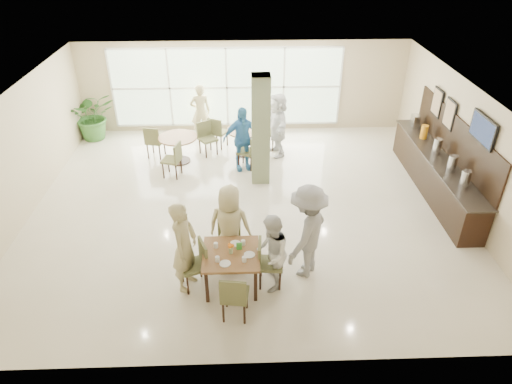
{
  "coord_description": "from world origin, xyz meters",
  "views": [
    {
      "loc": [
        -0.08,
        -9.15,
        6.0
      ],
      "look_at": [
        0.2,
        -1.2,
        1.1
      ],
      "focal_mm": 32.0,
      "sensor_mm": 36.0,
      "label": 1
    }
  ],
  "objects_px": {
    "round_table_left": "(178,143)",
    "teen_standing": "(307,232)",
    "round_table_right": "(246,135)",
    "adult_standing": "(200,112)",
    "teen_left": "(184,247)",
    "adult_b": "(277,125)",
    "buffet_counter": "(436,171)",
    "teen_right": "(271,253)",
    "adult_a": "(242,139)",
    "potted_plant": "(93,116)",
    "teen_far": "(230,226)",
    "main_table": "(231,257)"
  },
  "relations": [
    {
      "from": "buffet_counter",
      "to": "teen_right",
      "type": "bearing_deg",
      "value": -142.49
    },
    {
      "from": "potted_plant",
      "to": "adult_standing",
      "type": "relative_size",
      "value": 0.86
    },
    {
      "from": "buffet_counter",
      "to": "potted_plant",
      "type": "relative_size",
      "value": 3.19
    },
    {
      "from": "adult_a",
      "to": "main_table",
      "type": "bearing_deg",
      "value": -106.72
    },
    {
      "from": "teen_left",
      "to": "teen_far",
      "type": "relative_size",
      "value": 1.04
    },
    {
      "from": "potted_plant",
      "to": "adult_a",
      "type": "height_order",
      "value": "adult_a"
    },
    {
      "from": "round_table_right",
      "to": "adult_a",
      "type": "bearing_deg",
      "value": -97.04
    },
    {
      "from": "round_table_left",
      "to": "teen_standing",
      "type": "relative_size",
      "value": 0.55
    },
    {
      "from": "main_table",
      "to": "teen_left",
      "type": "distance_m",
      "value": 0.86
    },
    {
      "from": "potted_plant",
      "to": "teen_standing",
      "type": "distance_m",
      "value": 8.55
    },
    {
      "from": "round_table_left",
      "to": "teen_left",
      "type": "height_order",
      "value": "teen_left"
    },
    {
      "from": "teen_far",
      "to": "teen_left",
      "type": "bearing_deg",
      "value": 51.45
    },
    {
      "from": "potted_plant",
      "to": "adult_b",
      "type": "xyz_separation_m",
      "value": [
        5.51,
        -1.27,
        0.17
      ]
    },
    {
      "from": "round_table_left",
      "to": "potted_plant",
      "type": "height_order",
      "value": "potted_plant"
    },
    {
      "from": "adult_standing",
      "to": "teen_left",
      "type": "bearing_deg",
      "value": 80.03
    },
    {
      "from": "adult_a",
      "to": "teen_standing",
      "type": "bearing_deg",
      "value": -88.3
    },
    {
      "from": "teen_standing",
      "to": "round_table_left",
      "type": "bearing_deg",
      "value": -116.05
    },
    {
      "from": "round_table_left",
      "to": "teen_far",
      "type": "distance_m",
      "value": 4.64
    },
    {
      "from": "buffet_counter",
      "to": "teen_far",
      "type": "distance_m",
      "value": 5.65
    },
    {
      "from": "teen_standing",
      "to": "adult_b",
      "type": "bearing_deg",
      "value": -145.93
    },
    {
      "from": "adult_b",
      "to": "teen_right",
      "type": "bearing_deg",
      "value": -18.97
    },
    {
      "from": "teen_right",
      "to": "teen_standing",
      "type": "bearing_deg",
      "value": 122.85
    },
    {
      "from": "buffet_counter",
      "to": "adult_standing",
      "type": "relative_size",
      "value": 2.75
    },
    {
      "from": "buffet_counter",
      "to": "teen_left",
      "type": "bearing_deg",
      "value": -151.18
    },
    {
      "from": "teen_standing",
      "to": "adult_standing",
      "type": "height_order",
      "value": "teen_standing"
    },
    {
      "from": "round_table_right",
      "to": "main_table",
      "type": "bearing_deg",
      "value": -93.66
    },
    {
      "from": "round_table_left",
      "to": "buffet_counter",
      "type": "distance_m",
      "value": 6.77
    },
    {
      "from": "round_table_right",
      "to": "adult_standing",
      "type": "distance_m",
      "value": 1.78
    },
    {
      "from": "adult_standing",
      "to": "potted_plant",
      "type": "bearing_deg",
      "value": -13.16
    },
    {
      "from": "teen_standing",
      "to": "teen_left",
      "type": "bearing_deg",
      "value": -50.3
    },
    {
      "from": "potted_plant",
      "to": "teen_far",
      "type": "height_order",
      "value": "teen_far"
    },
    {
      "from": "main_table",
      "to": "teen_far",
      "type": "distance_m",
      "value": 0.69
    },
    {
      "from": "potted_plant",
      "to": "adult_standing",
      "type": "distance_m",
      "value": 3.28
    },
    {
      "from": "round_table_left",
      "to": "round_table_right",
      "type": "height_order",
      "value": "same"
    },
    {
      "from": "adult_b",
      "to": "adult_standing",
      "type": "xyz_separation_m",
      "value": [
        -2.24,
        1.17,
        -0.05
      ]
    },
    {
      "from": "adult_a",
      "to": "buffet_counter",
      "type": "bearing_deg",
      "value": -29.49
    },
    {
      "from": "buffet_counter",
      "to": "adult_a",
      "type": "xyz_separation_m",
      "value": [
        -4.77,
        1.34,
        0.33
      ]
    },
    {
      "from": "round_table_right",
      "to": "adult_standing",
      "type": "relative_size",
      "value": 0.63
    },
    {
      "from": "round_table_left",
      "to": "adult_a",
      "type": "height_order",
      "value": "adult_a"
    },
    {
      "from": "adult_a",
      "to": "adult_b",
      "type": "xyz_separation_m",
      "value": [
        1.0,
        0.87,
        0.02
      ]
    },
    {
      "from": "teen_far",
      "to": "adult_b",
      "type": "relative_size",
      "value": 0.96
    },
    {
      "from": "potted_plant",
      "to": "teen_far",
      "type": "xyz_separation_m",
      "value": [
        4.25,
        -6.04,
        0.13
      ]
    },
    {
      "from": "buffet_counter",
      "to": "adult_b",
      "type": "relative_size",
      "value": 2.6
    },
    {
      "from": "round_table_left",
      "to": "adult_standing",
      "type": "height_order",
      "value": "adult_standing"
    },
    {
      "from": "buffet_counter",
      "to": "adult_b",
      "type": "distance_m",
      "value": 4.38
    },
    {
      "from": "teen_standing",
      "to": "adult_a",
      "type": "xyz_separation_m",
      "value": [
        -1.18,
        4.26,
        -0.08
      ]
    },
    {
      "from": "teen_far",
      "to": "teen_standing",
      "type": "height_order",
      "value": "teen_standing"
    },
    {
      "from": "round_table_left",
      "to": "buffet_counter",
      "type": "height_order",
      "value": "buffet_counter"
    },
    {
      "from": "potted_plant",
      "to": "buffet_counter",
      "type": "bearing_deg",
      "value": -20.54
    },
    {
      "from": "adult_a",
      "to": "adult_b",
      "type": "relative_size",
      "value": 0.97
    }
  ]
}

